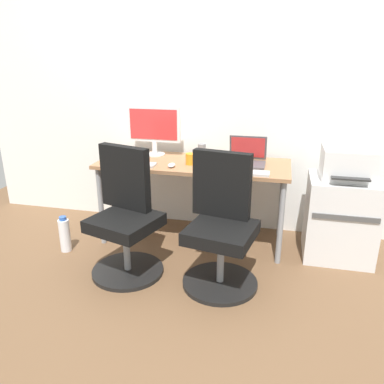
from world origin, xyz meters
name	(u,v)px	position (x,y,z in m)	size (l,w,h in m)	color
ground_plane	(193,238)	(0.00, 0.00, 0.00)	(5.28, 5.28, 0.00)	brown
back_wall	(203,87)	(0.00, 0.39, 1.30)	(4.40, 0.04, 2.60)	white
desk	(193,170)	(0.00, 0.00, 0.64)	(1.60, 0.62, 0.71)	#996B47
office_chair_left	(126,218)	(-0.37, -0.61, 0.42)	(0.55, 0.55, 0.94)	black
office_chair_right	(221,227)	(0.34, -0.61, 0.42)	(0.54, 0.54, 0.94)	black
side_cabinet	(340,218)	(1.21, -0.02, 0.33)	(0.53, 0.47, 0.67)	silver
printer	(348,164)	(1.21, -0.03, 0.78)	(0.38, 0.40, 0.24)	silver
water_bottle_on_floor	(65,235)	(-1.00, -0.47, 0.15)	(0.09, 0.09, 0.31)	white
desktop_monitor	(154,127)	(-0.40, 0.17, 0.96)	(0.48, 0.18, 0.43)	silver
open_laptop	(247,157)	(0.44, 0.06, 0.77)	(0.31, 0.28, 0.22)	#4C4C51
keyboard_by_monitor	(135,164)	(-0.44, -0.20, 0.72)	(0.34, 0.12, 0.02)	#B7B7B7
keyboard_by_laptop	(247,173)	(0.47, -0.23, 0.72)	(0.34, 0.12, 0.02)	#B7B7B7
mouse_by_monitor	(172,165)	(-0.14, -0.19, 0.73)	(0.06, 0.10, 0.03)	silver
mouse_by_laptop	(120,158)	(-0.63, -0.06, 0.73)	(0.06, 0.10, 0.03)	#515156
coffee_mug	(190,159)	(-0.01, -0.07, 0.76)	(0.08, 0.08, 0.09)	orange
pen_cup	(202,150)	(0.02, 0.25, 0.77)	(0.07, 0.07, 0.10)	slate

